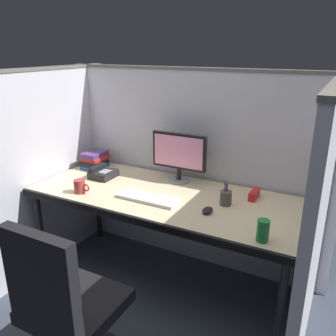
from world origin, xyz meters
The scene contains 15 objects.
ground_plane centered at (0.00, 0.00, 0.00)m, with size 8.00×8.00×0.00m, color #383F4C.
cubicle_partition_rear centered at (0.00, 0.74, 0.79)m, with size 2.21×0.06×1.57m.
cubicle_partition_left centered at (-0.99, 0.20, 0.79)m, with size 0.06×1.41×1.57m.
cubicle_partition_right centered at (0.99, 0.20, 0.79)m, with size 0.06×1.41×1.57m.
desk centered at (0.00, 0.29, 0.69)m, with size 1.90×0.80×0.74m.
office_chair centered at (-0.03, -0.65, 0.36)m, with size 0.52×0.52×0.97m.
monitor_center centered at (-0.03, 0.58, 0.96)m, with size 0.43×0.17×0.37m.
keyboard_main centered at (-0.06, 0.17, 0.75)m, with size 0.43×0.15×0.02m, color silver.
computer_mouse centered at (0.37, 0.17, 0.76)m, with size 0.06×0.10×0.04m.
pen_cup centered at (0.43, 0.34, 0.79)m, with size 0.08×0.08×0.16m.
book_stack centered at (-0.80, 0.53, 0.81)m, with size 0.17×0.23×0.13m.
desk_phone centered at (-0.59, 0.37, 0.77)m, with size 0.17×0.19×0.09m.
coffee_mug centered at (-0.54, 0.05, 0.79)m, with size 0.13×0.08×0.09m.
red_stapler centered at (0.57, 0.53, 0.77)m, with size 0.04×0.15×0.06m, color red.
soda_can centered at (0.75, 0.00, 0.80)m, with size 0.07×0.07×0.12m, color #197233.
Camera 1 is at (1.07, -1.67, 1.71)m, focal length 37.39 mm.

